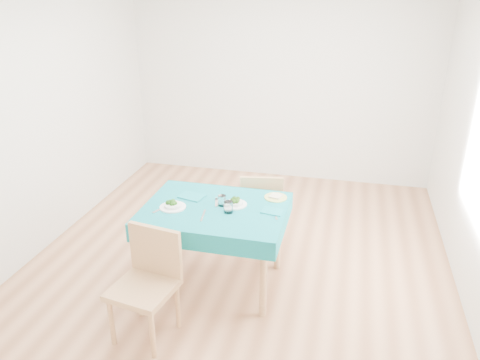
% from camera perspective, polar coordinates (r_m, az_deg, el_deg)
% --- Properties ---
extents(room_shell, '(4.02, 4.52, 2.73)m').
position_cam_1_polar(room_shell, '(4.11, 0.00, 6.39)').
color(room_shell, '#99623F').
rests_on(room_shell, ground).
extents(table, '(1.20, 0.91, 0.76)m').
position_cam_1_polar(table, '(4.17, -2.97, -8.02)').
color(table, '#0A646D').
rests_on(table, ground).
extents(chair_near, '(0.51, 0.54, 1.09)m').
position_cam_1_polar(chair_near, '(3.56, -11.90, -11.34)').
color(chair_near, '#AA7D50').
rests_on(chair_near, ground).
extents(chair_far, '(0.47, 0.50, 1.01)m').
position_cam_1_polar(chair_far, '(4.66, 2.68, -2.72)').
color(chair_far, '#AA7D50').
rests_on(chair_far, ground).
extents(bowl_near, '(0.22, 0.22, 0.07)m').
position_cam_1_polar(bowl_near, '(4.00, -8.22, -2.92)').
color(bowl_near, white).
rests_on(bowl_near, table).
extents(bowl_far, '(0.20, 0.20, 0.06)m').
position_cam_1_polar(bowl_far, '(4.01, -0.60, -2.68)').
color(bowl_far, white).
rests_on(bowl_far, table).
extents(fork_near, '(0.11, 0.19, 0.00)m').
position_cam_1_polar(fork_near, '(4.01, -9.55, -3.47)').
color(fork_near, silver).
rests_on(fork_near, table).
extents(knife_near, '(0.05, 0.21, 0.00)m').
position_cam_1_polar(knife_near, '(3.86, -4.52, -4.33)').
color(knife_near, silver).
rests_on(knife_near, table).
extents(fork_far, '(0.06, 0.16, 0.00)m').
position_cam_1_polar(fork_far, '(4.06, -2.90, -2.76)').
color(fork_far, silver).
rests_on(fork_far, table).
extents(knife_far, '(0.08, 0.22, 0.00)m').
position_cam_1_polar(knife_far, '(3.88, 4.31, -4.10)').
color(knife_far, silver).
rests_on(knife_far, table).
extents(napkin_near, '(0.25, 0.20, 0.01)m').
position_cam_1_polar(napkin_near, '(4.18, -5.90, -2.01)').
color(napkin_near, '#0E7078').
rests_on(napkin_near, table).
extents(napkin_far, '(0.20, 0.15, 0.01)m').
position_cam_1_polar(napkin_far, '(3.91, 3.99, -3.84)').
color(napkin_far, '#0E7078').
rests_on(napkin_far, table).
extents(tumbler_center, '(0.07, 0.07, 0.09)m').
position_cam_1_polar(tumbler_center, '(4.00, -2.20, -2.51)').
color(tumbler_center, white).
rests_on(tumbler_center, table).
extents(tumbler_side, '(0.08, 0.08, 0.10)m').
position_cam_1_polar(tumbler_side, '(3.88, -1.43, -3.31)').
color(tumbler_side, white).
rests_on(tumbler_side, table).
extents(side_plate, '(0.20, 0.20, 0.01)m').
position_cam_1_polar(side_plate, '(4.16, 4.37, -2.13)').
color(side_plate, '#C2C962').
rests_on(side_plate, table).
extents(bread_slice, '(0.12, 0.12, 0.01)m').
position_cam_1_polar(bread_slice, '(4.15, 4.38, -1.97)').
color(bread_slice, beige).
rests_on(bread_slice, side_plate).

